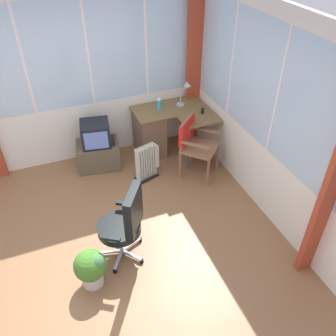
{
  "coord_description": "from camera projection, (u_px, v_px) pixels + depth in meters",
  "views": [
    {
      "loc": [
        -0.35,
        -2.95,
        3.45
      ],
      "look_at": [
        0.95,
        0.32,
        0.74
      ],
      "focal_mm": 38.05,
      "sensor_mm": 36.0,
      "label": 1
    }
  ],
  "objects": [
    {
      "name": "office_chair",
      "position": [
        125.0,
        222.0,
        3.96
      ],
      "size": [
        0.6,
        0.61,
        1.02
      ],
      "color": "#B7B7BF",
      "rests_on": "ground"
    },
    {
      "name": "space_heater",
      "position": [
        148.0,
        162.0,
        5.3
      ],
      "size": [
        0.41,
        0.27,
        0.57
      ],
      "color": "silver",
      "rests_on": "ground"
    },
    {
      "name": "wooden_armchair",
      "position": [
        193.0,
        140.0,
        5.23
      ],
      "size": [
        0.68,
        0.68,
        0.91
      ],
      "color": "brown",
      "rests_on": "ground"
    },
    {
      "name": "potted_plant",
      "position": [
        91.0,
        267.0,
        3.82
      ],
      "size": [
        0.35,
        0.35,
        0.48
      ],
      "color": "beige",
      "rests_on": "ground"
    },
    {
      "name": "east_window_panel",
      "position": [
        274.0,
        122.0,
        4.22
      ],
      "size": [
        0.07,
        4.08,
        2.6
      ],
      "color": "white",
      "rests_on": "ground"
    },
    {
      "name": "curtain_east_far",
      "position": [
        335.0,
        184.0,
        3.4
      ],
      "size": [
        0.27,
        0.07,
        2.5
      ],
      "primitive_type": "cube",
      "rotation": [
        0.0,
        0.0,
        0.02
      ],
      "color": "#AB3E25",
      "rests_on": "ground"
    },
    {
      "name": "tv_on_stand",
      "position": [
        98.0,
        148.0,
        5.48
      ],
      "size": [
        0.71,
        0.54,
        0.79
      ],
      "color": "brown",
      "rests_on": "ground"
    },
    {
      "name": "desk",
      "position": [
        153.0,
        131.0,
        5.75
      ],
      "size": [
        1.17,
        0.97,
        0.76
      ],
      "color": "brown",
      "rests_on": "ground"
    },
    {
      "name": "spray_bottle",
      "position": [
        159.0,
        103.0,
        5.54
      ],
      "size": [
        0.06,
        0.06,
        0.22
      ],
      "color": "#34B1DF",
      "rests_on": "desk"
    },
    {
      "name": "ground",
      "position": [
        106.0,
        249.0,
        4.4
      ],
      "size": [
        5.31,
        5.08,
        0.06
      ],
      "primitive_type": "cube",
      "color": "#8A5F3C"
    },
    {
      "name": "desk_lamp",
      "position": [
        187.0,
        90.0,
        5.54
      ],
      "size": [
        0.24,
        0.21,
        0.4
      ],
      "color": "#B2B7BC",
      "rests_on": "desk"
    },
    {
      "name": "north_window_panel",
      "position": [
        61.0,
        83.0,
        5.1
      ],
      "size": [
        4.31,
        0.07,
        2.6
      ],
      "color": "white",
      "rests_on": "ground"
    },
    {
      "name": "tv_remote",
      "position": [
        203.0,
        111.0,
        5.53
      ],
      "size": [
        0.11,
        0.15,
        0.02
      ],
      "primitive_type": "cube",
      "rotation": [
        0.0,
        0.0,
        -0.51
      ],
      "color": "black",
      "rests_on": "desk"
    },
    {
      "name": "curtain_corner",
      "position": [
        195.0,
        69.0,
        5.64
      ],
      "size": [
        0.27,
        0.08,
        2.5
      ],
      "primitive_type": "cube",
      "rotation": [
        0.0,
        0.0,
        0.04
      ],
      "color": "#AB3E25",
      "rests_on": "ground"
    }
  ]
}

